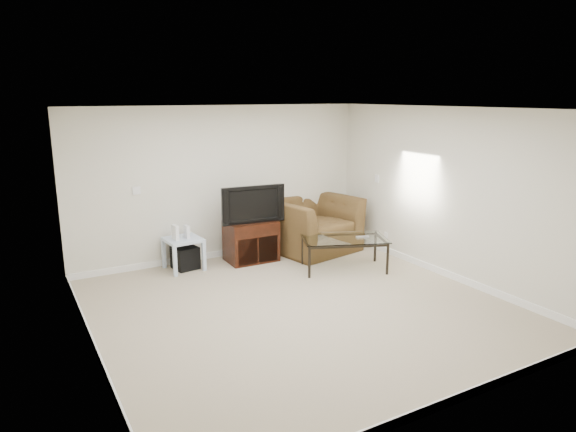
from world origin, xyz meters
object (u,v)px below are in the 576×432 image
subwoofer (185,258)px  recliner (313,216)px  tv_stand (251,241)px  coffee_table (344,254)px  television (251,203)px  side_table (184,254)px

subwoofer → recliner: (2.26, -0.14, 0.44)m
tv_stand → coffee_table: size_ratio=0.62×
recliner → coffee_table: 1.18m
subwoofer → television: bearing=-9.0°
side_table → subwoofer: side_table is taller
tv_stand → subwoofer: size_ratio=2.29×
side_table → recliner: recliner is taller
tv_stand → subwoofer: tv_stand is taller
tv_stand → side_table: bearing=175.3°
television → coffee_table: 1.68m
subwoofer → side_table: bearing=-142.0°
tv_stand → television: television is taller
tv_stand → subwoofer: (-1.07, 0.14, -0.15)m
tv_stand → recliner: 1.22m
side_table → recliner: bearing=-2.8°
television → recliner: 1.24m
side_table → subwoofer: (0.03, 0.02, -0.07)m
television → recliner: bearing=6.7°
subwoofer → coffee_table: bearing=-30.2°
tv_stand → recliner: bearing=1.1°
coffee_table → television: bearing=134.8°
tv_stand → recliner: size_ratio=0.56×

